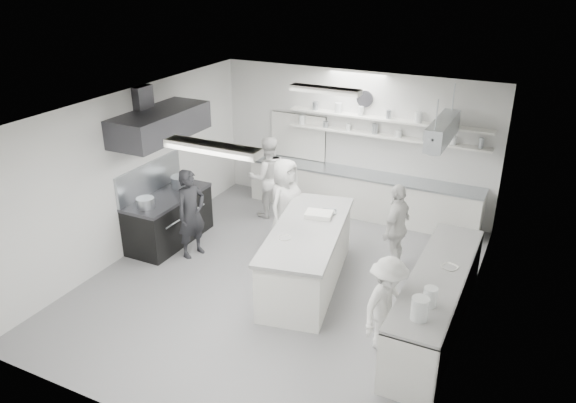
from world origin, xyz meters
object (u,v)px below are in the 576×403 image
at_px(stove, 169,220).
at_px(back_counter, 360,194).
at_px(right_counter, 436,304).
at_px(prep_island, 307,257).
at_px(cook_stove, 191,214).
at_px(cook_back, 268,177).

bearing_deg(stove, back_counter, 43.99).
bearing_deg(back_counter, right_counter, -55.35).
xyz_separation_m(back_counter, prep_island, (0.12, -3.02, 0.04)).
relative_size(prep_island, cook_stove, 1.61).
relative_size(stove, right_counter, 0.55).
height_order(stove, cook_back, cook_back).
distance_m(prep_island, cook_stove, 2.32).
bearing_deg(right_counter, cook_stove, 175.52).
height_order(right_counter, cook_back, cook_back).
distance_m(stove, right_counter, 5.28).
bearing_deg(cook_back, prep_island, 89.82).
relative_size(back_counter, cook_stove, 3.00).
xyz_separation_m(stove, back_counter, (2.90, 2.80, 0.01)).
relative_size(prep_island, cook_back, 1.54).
xyz_separation_m(prep_island, cook_back, (-1.86, 2.10, 0.37)).
height_order(back_counter, cook_back, cook_back).
height_order(stove, cook_stove, cook_stove).
bearing_deg(prep_island, right_counter, -20.75).
bearing_deg(prep_island, cook_stove, 169.63).
relative_size(back_counter, cook_back, 2.87).
bearing_deg(cook_back, cook_stove, 36.87).
bearing_deg(stove, prep_island, -4.14).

